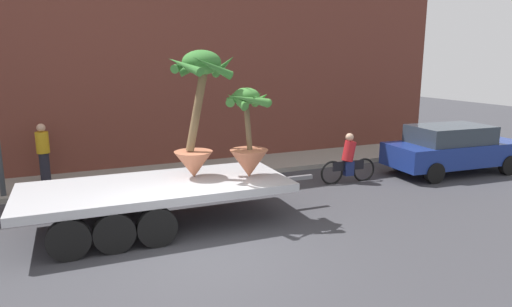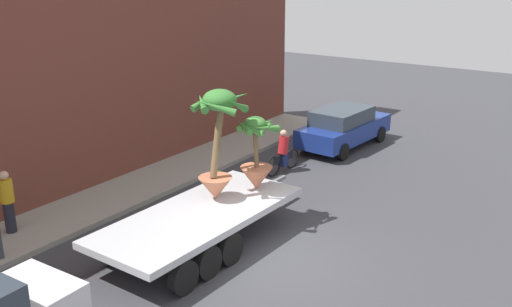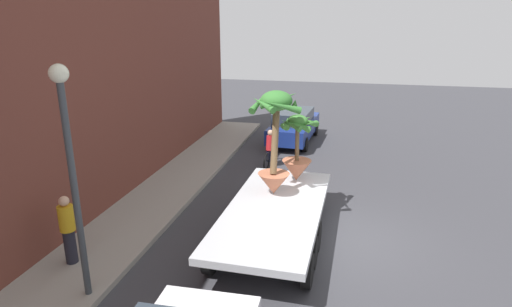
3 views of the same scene
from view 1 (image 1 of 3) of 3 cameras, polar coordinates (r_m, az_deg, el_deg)
The scene contains 9 objects.
ground_plane at distance 8.91m, azimuth -6.39°, elevation -12.59°, with size 60.00×60.00×0.00m, color #38383D.
sidewalk at distance 14.52m, azimuth -13.66°, elevation -2.77°, with size 24.00×2.20×0.15m, color gray.
building_facade at distance 15.77m, azimuth -15.71°, elevation 15.83°, with size 24.00×1.20×9.72m, color brown.
flatbed_trailer at distance 10.22m, azimuth -13.79°, elevation -5.01°, with size 6.86×2.60×0.98m.
potted_palm_rear at distance 10.29m, azimuth -1.00°, elevation 1.99°, with size 1.12×1.15×2.07m.
potted_palm_middle at distance 10.33m, azimuth -7.39°, elevation 5.71°, with size 1.49×1.47×2.91m.
cyclist at distance 13.79m, azimuth 11.68°, elevation -0.91°, with size 1.84×0.37×1.54m.
parked_car at distance 15.93m, azimuth 23.75°, elevation 0.62°, with size 4.65×2.08×1.58m.
pedestrian_near_gate at distance 14.41m, azimuth -25.43°, elevation 0.23°, with size 0.36×0.36×1.71m.
Camera 1 is at (-2.35, -7.75, 3.71)m, focal length 31.46 mm.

